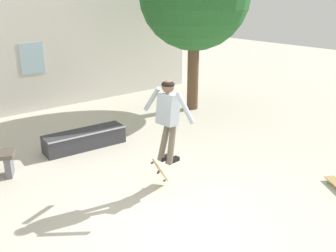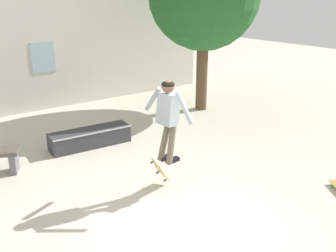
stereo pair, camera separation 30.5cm
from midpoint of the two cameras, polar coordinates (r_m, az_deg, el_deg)
The scene contains 5 objects.
ground_plane at distance 6.04m, azimuth 3.20°, elevation -14.57°, with size 40.00×40.00×0.00m, color beige.
building_backdrop at distance 11.76m, azimuth -20.67°, elevation 12.87°, with size 13.20×0.52×5.57m.
skate_ledge at distance 8.89m, azimuth -10.81°, elevation -1.77°, with size 1.90×0.65×0.41m.
skater at distance 6.28m, azimuth 1.40°, elevation 1.84°, with size 0.33×1.16×1.45m.
skateboard_flipping at distance 6.70m, azimuth 0.18°, elevation -6.81°, with size 0.55×0.55×0.70m.
Camera 2 is at (-3.09, -3.93, 3.39)m, focal length 40.00 mm.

